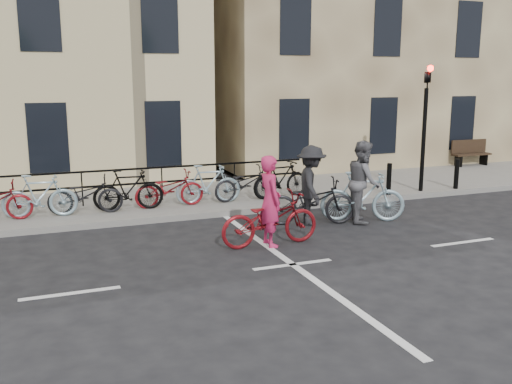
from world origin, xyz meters
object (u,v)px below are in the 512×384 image
object	(u,v)px
cyclist_grey	(363,189)
traffic_light	(425,113)
bench	(470,152)
cyclist_pink	(270,215)
cyclist_dark	(311,194)

from	to	relation	value
cyclist_grey	traffic_light	bearing A→B (deg)	-35.40
bench	cyclist_grey	world-z (taller)	cyclist_grey
cyclist_pink	cyclist_dark	bearing A→B (deg)	-52.71
cyclist_pink	cyclist_dark	distance (m)	2.02
cyclist_pink	cyclist_dark	xyz separation A→B (m)	(1.58, 1.26, 0.09)
cyclist_pink	cyclist_grey	bearing A→B (deg)	-71.18
cyclist_grey	cyclist_dark	bearing A→B (deg)	103.95
bench	traffic_light	bearing A→B (deg)	-144.75
bench	cyclist_dark	size ratio (longest dim) A/B	0.71
bench	cyclist_grey	bearing A→B (deg)	-146.28
bench	cyclist_grey	size ratio (longest dim) A/B	0.76
bench	cyclist_grey	distance (m)	9.66
traffic_light	cyclist_dark	distance (m)	5.15
bench	cyclist_pink	size ratio (longest dim) A/B	0.74
cyclist_dark	bench	bearing A→B (deg)	-44.72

